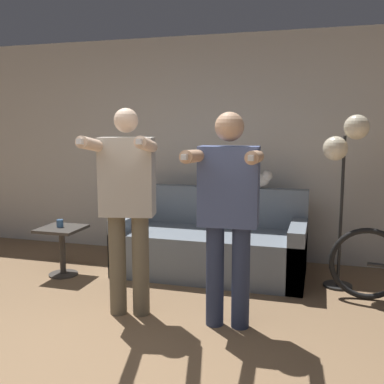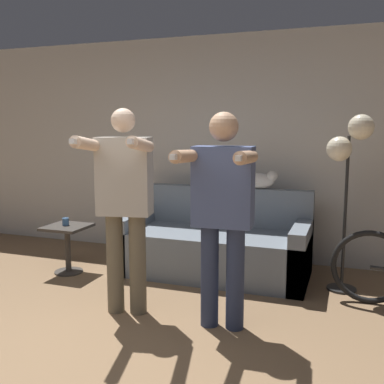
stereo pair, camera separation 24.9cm
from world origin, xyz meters
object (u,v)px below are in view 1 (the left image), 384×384
Objects in this scene: couch at (211,246)px; person_right at (228,205)px; cup at (60,223)px; floor_lamp at (345,150)px; person_left at (127,198)px; side_table at (62,241)px; cat at (256,180)px.

couch is 1.48m from person_right.
cup is (-1.94, 0.74, -0.41)m from person_right.
cup is (-1.51, -0.50, 0.26)m from couch.
couch is 1.67m from floor_lamp.
side_table is (-1.09, 0.73, -0.62)m from person_left.
person_right reaches higher than side_table.
floor_lamp is (0.87, 1.18, 0.37)m from person_right.
person_left is 1.02× the size of floor_lamp.
couch is 1.48m from person_left.
person_left is at bearing -145.24° from floor_lamp.
person_right is 1.57m from cat.
cat is at bearing 39.05° from couch.
couch is at bearing -140.95° from cat.
floor_lamp is (1.30, -0.06, 1.05)m from couch.
person_right is 21.16× the size of cup.
person_left reaches higher than couch.
cat is 2.13m from cup.
side_table is 0.19m from cup.
person_left reaches higher than cat.
floor_lamp reaches higher than cup.
side_table is (-1.89, -0.84, -0.61)m from cat.
person_left reaches higher than person_right.
person_left is 1.02× the size of person_right.
floor_lamp is 2.99m from side_table.
couch is 24.88× the size of cup.
person_left is 21.62× the size of cup.
cup is (-0.02, 0.01, 0.19)m from side_table.
floor_lamp reaches higher than side_table.
person_right is at bearing -20.94° from side_table.
person_right reaches higher than couch.
cup is at bearing -161.69° from couch.
person_left is at bearing -33.99° from side_table.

